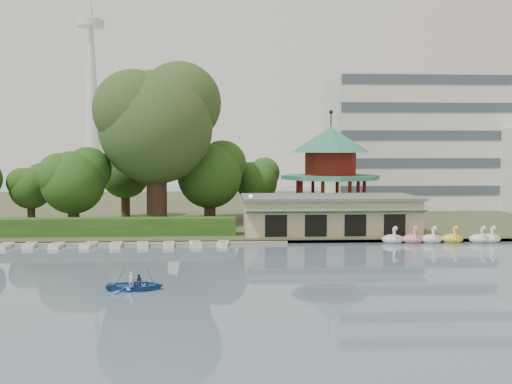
{
  "coord_description": "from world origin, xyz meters",
  "views": [
    {
      "loc": [
        -0.88,
        -38.23,
        8.9
      ],
      "look_at": [
        2.0,
        18.0,
        5.0
      ],
      "focal_mm": 40.0,
      "sensor_mm": 36.0,
      "label": 1
    }
  ],
  "objects": [
    {
      "name": "rowboat_with_passengers",
      "position": [
        -6.85,
        -1.41,
        0.53
      ],
      "size": [
        5.15,
        3.71,
        2.01
      ],
      "color": "#2D5BA4",
      "rests_on": "ground"
    },
    {
      "name": "embankment",
      "position": [
        0.0,
        17.3,
        0.15
      ],
      "size": [
        220.0,
        0.6,
        0.3
      ],
      "primitive_type": "cube",
      "color": "gray",
      "rests_on": "ground"
    },
    {
      "name": "big_tree",
      "position": [
        -8.82,
        28.21,
        12.76
      ],
      "size": [
        14.32,
        13.35,
        19.22
      ],
      "color": "#3A281C",
      "rests_on": "shore"
    },
    {
      "name": "ground_plane",
      "position": [
        0.0,
        0.0,
        0.0
      ],
      "size": [
        220.0,
        220.0,
        0.0
      ],
      "primitive_type": "plane",
      "color": "slate",
      "rests_on": "ground"
    },
    {
      "name": "moored_rowboats",
      "position": [
        -14.11,
        15.79,
        0.18
      ],
      "size": [
        26.64,
        2.75,
        0.36
      ],
      "color": "silver",
      "rests_on": "ground"
    },
    {
      "name": "lamp_post",
      "position": [
        1.5,
        19.0,
        3.34
      ],
      "size": [
        0.36,
        0.36,
        4.28
      ],
      "color": "black",
      "rests_on": "shore"
    },
    {
      "name": "boathouse",
      "position": [
        10.0,
        21.97,
        2.37
      ],
      "size": [
        18.6,
        9.39,
        3.9
      ],
      "color": "#C3AB8F",
      "rests_on": "shore"
    },
    {
      "name": "pavilion",
      "position": [
        12.0,
        32.0,
        7.48
      ],
      "size": [
        12.4,
        12.4,
        13.5
      ],
      "color": "#C3AB8F",
      "rests_on": "shore"
    },
    {
      "name": "broadcast_tower",
      "position": [
        -42.0,
        140.0,
        33.98
      ],
      "size": [
        8.0,
        8.0,
        96.0
      ],
      "color": "silver",
      "rests_on": "ground"
    },
    {
      "name": "office_building",
      "position": [
        32.67,
        49.0,
        9.73
      ],
      "size": [
        38.0,
        18.0,
        20.0
      ],
      "color": "silver",
      "rests_on": "shore"
    },
    {
      "name": "shore",
      "position": [
        0.0,
        52.0,
        0.2
      ],
      "size": [
        220.0,
        70.0,
        0.4
      ],
      "primitive_type": "cube",
      "color": "#424930",
      "rests_on": "ground"
    },
    {
      "name": "swan_boats",
      "position": [
        23.86,
        16.62,
        0.4
      ],
      "size": [
        20.3,
        2.13,
        1.92
      ],
      "color": "silver",
      "rests_on": "ground"
    },
    {
      "name": "small_trees",
      "position": [
        -12.68,
        30.97,
        6.02
      ],
      "size": [
        39.34,
        16.81,
        10.05
      ],
      "color": "#3A281C",
      "rests_on": "shore"
    },
    {
      "name": "hedge",
      "position": [
        -15.0,
        20.5,
        1.3
      ],
      "size": [
        30.0,
        2.0,
        1.8
      ],
      "primitive_type": "cube",
      "color": "#295019",
      "rests_on": "shore"
    },
    {
      "name": "dock",
      "position": [
        -12.0,
        17.2,
        0.12
      ],
      "size": [
        34.0,
        1.6,
        0.24
      ],
      "primitive_type": "cube",
      "color": "gray",
      "rests_on": "ground"
    }
  ]
}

